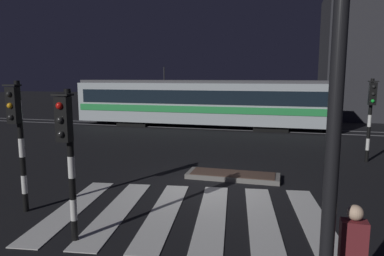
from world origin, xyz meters
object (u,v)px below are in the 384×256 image
at_px(traffic_light_corner_near_left, 17,127).
at_px(traffic_light_corner_far_right, 371,108).
at_px(tram, 200,102).
at_px(traffic_light_kerb_mid_left, 67,144).

relative_size(traffic_light_corner_near_left, traffic_light_corner_far_right, 0.99).
height_order(traffic_light_corner_near_left, tram, tram).
height_order(traffic_light_corner_near_left, traffic_light_kerb_mid_left, traffic_light_corner_near_left).
relative_size(traffic_light_kerb_mid_left, traffic_light_corner_far_right, 0.95).
distance_m(traffic_light_corner_near_left, tram, 16.01).
bearing_deg(traffic_light_corner_far_right, tram, 138.65).
bearing_deg(traffic_light_corner_far_right, traffic_light_kerb_mid_left, -129.50).
xyz_separation_m(traffic_light_kerb_mid_left, tram, (-1.34, 17.09, -0.39)).
bearing_deg(traffic_light_kerb_mid_left, tram, 94.49).
height_order(traffic_light_corner_near_left, traffic_light_corner_far_right, traffic_light_corner_far_right).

